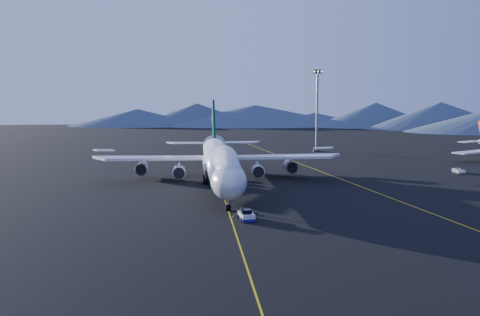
{
  "coord_description": "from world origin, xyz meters",
  "views": [
    {
      "loc": [
        -6.75,
        -121.7,
        21.32
      ],
      "look_at": [
        4.92,
        3.19,
        6.0
      ],
      "focal_mm": 40.0,
      "sensor_mm": 36.0,
      "label": 1
    }
  ],
  "objects": [
    {
      "name": "ground",
      "position": [
        0.0,
        0.0,
        0.0
      ],
      "size": [
        500.0,
        500.0,
        0.0
      ],
      "primitive_type": "plane",
      "color": "black",
      "rests_on": "ground"
    },
    {
      "name": "pushback_tug",
      "position": [
        2.54,
        -34.01,
        0.6
      ],
      "size": [
        2.96,
        4.65,
        1.92
      ],
      "rotation": [
        0.0,
        0.0,
        0.12
      ],
      "color": "silver",
      "rests_on": "ground"
    },
    {
      "name": "floodlight_mast",
      "position": [
        39.3,
        69.71,
        15.02
      ],
      "size": [
        3.66,
        2.75,
        29.65
      ],
      "rotation": [
        0.0,
        0.0,
        -0.01
      ],
      "color": "black",
      "rests_on": "ground"
    },
    {
      "name": "boeing_747",
      "position": [
        0.0,
        0.03,
        5.81
      ],
      "size": [
        59.62,
        72.43,
        19.37
      ],
      "color": "silver",
      "rests_on": "ground"
    },
    {
      "name": "taxiway_line_side",
      "position": [
        30.0,
        10.0,
        0.01
      ],
      "size": [
        28.08,
        198.09,
        0.01
      ],
      "primitive_type": "cube",
      "rotation": [
        0.0,
        0.0,
        0.14
      ],
      "color": "yellow",
      "rests_on": "ground"
    },
    {
      "name": "service_van",
      "position": [
        64.72,
        13.43,
        0.67
      ],
      "size": [
        2.47,
        4.93,
        1.34
      ],
      "primitive_type": "imported",
      "rotation": [
        0.0,
        0.0,
        -0.05
      ],
      "color": "white",
      "rests_on": "ground"
    },
    {
      "name": "taxiway_line_main",
      "position": [
        0.0,
        0.0,
        0.01
      ],
      "size": [
        0.25,
        220.0,
        0.01
      ],
      "primitive_type": "cube",
      "color": "yellow",
      "rests_on": "ground"
    }
  ]
}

